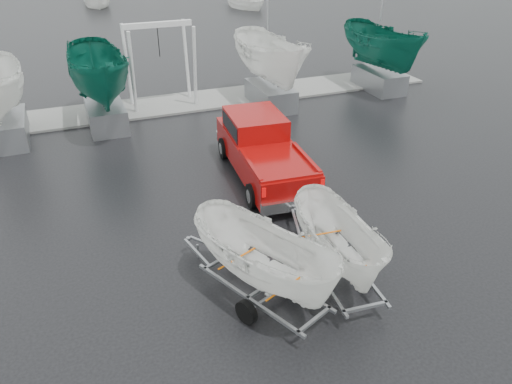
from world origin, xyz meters
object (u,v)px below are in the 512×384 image
at_px(boat_hoist, 160,53).
at_px(trailer_parked, 265,210).
at_px(pickup_truck, 261,146).
at_px(trailer_hitched, 343,199).

bearing_deg(boat_hoist, trailer_parked, -93.37).
bearing_deg(pickup_truck, trailer_parked, -106.70).
height_order(trailer_hitched, boat_hoist, trailer_hitched).
bearing_deg(trailer_hitched, trailer_parked, -173.46).
distance_m(trailer_hitched, trailer_parked, 2.09).
bearing_deg(pickup_truck, boat_hoist, 106.17).
bearing_deg(trailer_hitched, pickup_truck, 90.00).
bearing_deg(trailer_parked, trailer_hitched, -21.70).
xyz_separation_m(pickup_truck, boat_hoist, (-1.74, 8.74, 1.59)).
height_order(pickup_truck, boat_hoist, boat_hoist).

